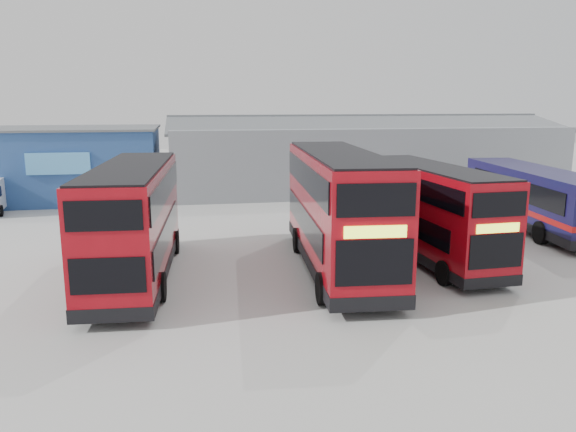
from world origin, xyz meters
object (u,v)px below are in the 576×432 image
(office_block, at_px, (71,163))
(double_decker_centre, at_px, (338,212))
(single_decker_blue, at_px, (534,199))
(maintenance_shed, at_px, (359,155))
(double_decker_right, at_px, (431,214))
(double_decker_left, at_px, (134,223))

(office_block, xyz_separation_m, double_decker_centre, (14.32, -20.09, -0.12))
(office_block, distance_m, single_decker_blue, 30.61)
(maintenance_shed, bearing_deg, single_decker_blue, -73.14)
(office_block, bearing_deg, double_decker_right, -45.87)
(double_decker_left, xyz_separation_m, single_decker_blue, (20.88, 5.54, -0.62))
(double_decker_left, xyz_separation_m, double_decker_right, (12.67, 0.62, -0.17))
(office_block, relative_size, maintenance_shed, 0.40)
(double_decker_centre, height_order, single_decker_blue, double_decker_centre)
(office_block, xyz_separation_m, double_decker_left, (6.10, -19.97, -0.31))
(double_decker_right, bearing_deg, double_decker_centre, -173.66)
(single_decker_blue, bearing_deg, double_decker_right, 36.43)
(double_decker_centre, distance_m, single_decker_blue, 13.89)
(double_decker_left, height_order, single_decker_blue, double_decker_left)
(office_block, bearing_deg, double_decker_centre, -54.50)
(double_decker_left, distance_m, double_decker_centre, 8.23)
(double_decker_right, bearing_deg, maintenance_shed, 78.25)
(maintenance_shed, xyz_separation_m, double_decker_left, (-15.90, -21.97, -0.33))
(double_decker_left, relative_size, double_decker_centre, 0.92)
(maintenance_shed, height_order, single_decker_blue, maintenance_shed)
(office_block, distance_m, double_decker_right, 26.95)
(double_decker_left, distance_m, single_decker_blue, 21.61)
(maintenance_shed, distance_m, single_decker_blue, 17.20)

